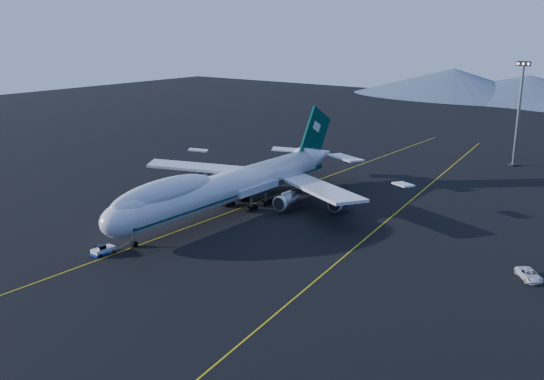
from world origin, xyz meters
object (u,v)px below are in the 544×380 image
Objects in this scene: boeing_747 at (230,185)px; service_van at (529,275)px; pushback_tug at (103,251)px; floodlight_mast at (518,114)px.

service_van is at bearing 1.21° from boeing_747.
pushback_tug is 0.73× the size of service_van.
pushback_tug is (-1.53, -32.09, -5.26)m from boeing_747.
floodlight_mast is (36.53, 113.42, 14.12)m from pushback_tug.
boeing_747 is 60.72m from service_van.
service_van is 0.20× the size of floodlight_mast.
pushback_tug is 70.43m from service_van.
floodlight_mast is (-25.49, 80.05, 13.89)m from service_van.
service_van is (62.02, 33.37, 0.23)m from pushback_tug.
boeing_747 is 88.99m from floodlight_mast.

